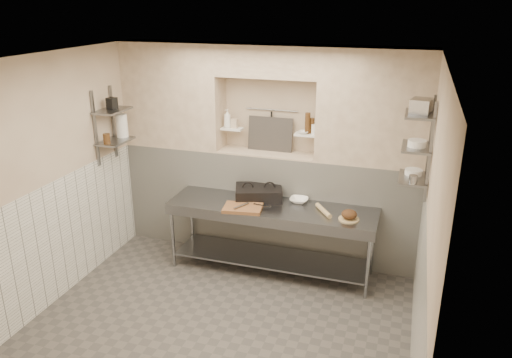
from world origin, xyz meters
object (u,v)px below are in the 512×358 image
at_px(bread_loaf, 349,214).
at_px(jug_left, 122,126).
at_px(rolling_pin, 323,211).
at_px(bottle_soap, 227,119).
at_px(bowl_alcove, 303,132).
at_px(cutting_board, 243,208).
at_px(mixing_bowl, 299,200).
at_px(panini_press, 259,193).
at_px(prep_table, 271,225).

relative_size(bread_loaf, jug_left, 0.60).
height_order(rolling_pin, bread_loaf, bread_loaf).
bearing_deg(bottle_soap, jug_left, -158.74).
xyz_separation_m(rolling_pin, bowl_alcove, (-0.39, 0.53, 0.80)).
bearing_deg(cutting_board, mixing_bowl, 36.13).
distance_m(cutting_board, bowl_alcove, 1.23).
bearing_deg(bowl_alcove, panini_press, -144.51).
distance_m(prep_table, bowl_alcove, 1.24).
xyz_separation_m(prep_table, rolling_pin, (0.65, 0.01, 0.29)).
relative_size(bottle_soap, bowl_alcove, 1.96).
bearing_deg(bread_loaf, panini_press, 166.22).
height_order(prep_table, panini_press, panini_press).
xyz_separation_m(cutting_board, bottle_soap, (-0.47, 0.74, 0.92)).
relative_size(mixing_bowl, jug_left, 0.77).
distance_m(panini_press, cutting_board, 0.41).
height_order(prep_table, cutting_board, cutting_board).
bearing_deg(rolling_pin, bread_loaf, -18.47).
relative_size(rolling_pin, bread_loaf, 2.07).
relative_size(bowl_alcove, jug_left, 0.42).
bearing_deg(prep_table, cutting_board, -147.02).
bearing_deg(prep_table, jug_left, 178.71).
distance_m(prep_table, mixing_bowl, 0.48).
distance_m(mixing_bowl, bowl_alcove, 0.86).
xyz_separation_m(cutting_board, rolling_pin, (0.95, 0.21, 0.01)).
xyz_separation_m(prep_table, jug_left, (-2.05, 0.05, 1.12)).
distance_m(bread_loaf, bowl_alcove, 1.22).
bearing_deg(bread_loaf, bottle_soap, 159.75).
height_order(bread_loaf, bottle_soap, bottle_soap).
height_order(cutting_board, mixing_bowl, mixing_bowl).
distance_m(prep_table, rolling_pin, 0.71).
height_order(mixing_bowl, jug_left, jug_left).
bearing_deg(mixing_bowl, bread_loaf, -26.47).
xyz_separation_m(rolling_pin, bottle_soap, (-1.42, 0.53, 0.91)).
bearing_deg(cutting_board, bottle_soap, 122.03).
height_order(panini_press, cutting_board, panini_press).
bearing_deg(jug_left, cutting_board, -7.92).
xyz_separation_m(mixing_bowl, jug_left, (-2.35, -0.19, 0.83)).
relative_size(prep_table, bread_loaf, 14.38).
distance_m(rolling_pin, bread_loaf, 0.34).
bearing_deg(jug_left, prep_table, -1.29).
xyz_separation_m(cutting_board, bowl_alcove, (0.56, 0.74, 0.81)).
height_order(panini_press, mixing_bowl, panini_press).
xyz_separation_m(bread_loaf, jug_left, (-3.02, 0.14, 0.79)).
bearing_deg(mixing_bowl, panini_press, -175.28).
bearing_deg(jug_left, bottle_soap, 21.26).
xyz_separation_m(prep_table, cutting_board, (-0.30, -0.20, 0.28)).
height_order(prep_table, jug_left, jug_left).
distance_m(rolling_pin, bottle_soap, 1.77).
height_order(panini_press, jug_left, jug_left).
relative_size(cutting_board, bottle_soap, 1.88).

